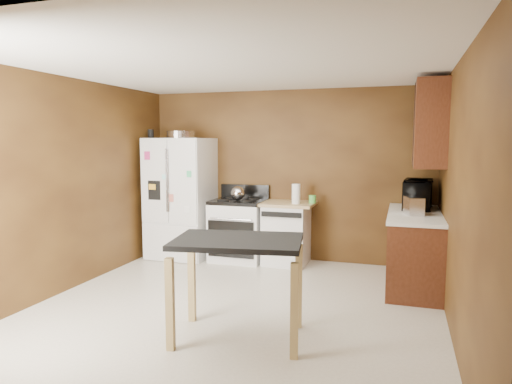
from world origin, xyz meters
The scene contains 18 objects.
floor centered at (0.00, 0.00, 0.00)m, with size 4.50×4.50×0.00m, color beige.
ceiling centered at (0.00, 0.00, 2.50)m, with size 4.50×4.50×0.00m, color white.
wall_back centered at (0.00, 2.25, 1.25)m, with size 4.20×4.20×0.00m, color brown.
wall_front centered at (0.00, -2.25, 1.25)m, with size 4.20×4.20×0.00m, color brown.
wall_left centered at (-2.10, 0.00, 1.25)m, with size 4.50×4.50×0.00m, color brown.
wall_right centered at (2.10, 0.00, 1.25)m, with size 4.50×4.50×0.00m, color brown.
roasting_pan centered at (-1.51, 1.83, 1.85)m, with size 0.42×0.42×0.10m, color silver.
pen_cup centered at (-1.99, 1.79, 1.87)m, with size 0.09×0.09×0.13m, color black.
kettle centered at (-0.63, 1.87, 1.00)m, with size 0.21×0.21×0.21m, color silver.
paper_towel centered at (0.23, 1.86, 1.03)m, with size 0.12×0.12×0.27m, color white.
green_canister centered at (0.44, 1.99, 0.95)m, with size 0.10×0.10×0.11m, color #50B545.
toaster centered at (1.77, 1.29, 1.00)m, with size 0.17×0.28×0.21m, color silver.
microwave centered at (1.83, 1.82, 1.07)m, with size 0.60×0.41×0.33m, color black.
refrigerator centered at (-1.55, 1.86, 0.90)m, with size 0.90×0.80×1.80m.
gas_range centered at (-0.64, 1.92, 0.46)m, with size 0.76×0.68×1.10m.
dishwasher centered at (0.08, 1.95, 0.45)m, with size 0.78×0.63×0.89m.
right_cabinets centered at (1.84, 1.48, 0.91)m, with size 0.63×1.58×2.45m.
island centered at (0.28, -0.61, 0.76)m, with size 1.22×0.91×0.91m.
Camera 1 is at (1.63, -4.30, 1.76)m, focal length 32.00 mm.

